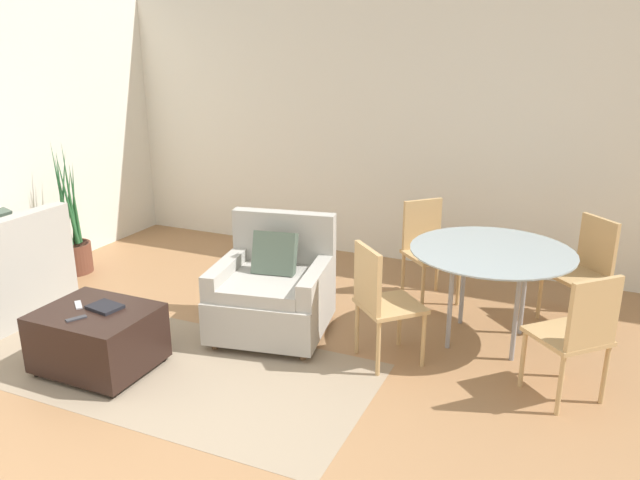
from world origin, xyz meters
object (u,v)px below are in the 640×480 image
(tv_remote_primary, at_px, (76,318))
(potted_plant, at_px, (72,241))
(book_stack, at_px, (105,307))
(dining_chair_near_left, at_px, (380,297))
(dining_table, at_px, (491,259))
(armchair, at_px, (273,291))
(tv_remote_secondary, at_px, (78,305))
(dining_chair_far_right, at_px, (585,264))
(dining_chair_far_left, at_px, (427,244))
(dining_chair_near_right, at_px, (579,330))
(ottoman, at_px, (98,337))

(tv_remote_primary, bearing_deg, potted_plant, 135.73)
(book_stack, xyz_separation_m, dining_chair_near_left, (1.76, 0.85, 0.05))
(potted_plant, xyz_separation_m, dining_table, (4.10, 0.15, 0.36))
(armchair, xyz_separation_m, tv_remote_secondary, (-1.03, -1.02, 0.11))
(tv_remote_secondary, relative_size, potted_plant, 0.10)
(book_stack, distance_m, dining_chair_far_right, 3.77)
(book_stack, height_order, potted_plant, potted_plant)
(tv_remote_primary, relative_size, tv_remote_secondary, 1.01)
(dining_chair_far_left, bearing_deg, tv_remote_primary, -127.17)
(dining_table, bearing_deg, dining_chair_near_right, -45.00)
(armchair, bearing_deg, dining_chair_far_left, 51.75)
(book_stack, xyz_separation_m, tv_remote_primary, (-0.05, -0.22, -0.01))
(tv_remote_secondary, bearing_deg, dining_table, 30.48)
(tv_remote_primary, bearing_deg, dining_chair_near_left, 30.48)
(tv_remote_primary, relative_size, dining_chair_far_left, 0.16)
(tv_remote_secondary, bearing_deg, tv_remote_primary, -49.22)
(tv_remote_primary, relative_size, dining_table, 0.11)
(dining_chair_far_left, height_order, dining_chair_far_right, same)
(potted_plant, bearing_deg, dining_chair_near_right, -6.19)
(potted_plant, xyz_separation_m, dining_chair_far_right, (4.76, 0.81, 0.19))
(ottoman, bearing_deg, dining_table, 32.53)
(dining_chair_far_right, bearing_deg, ottoman, -144.45)
(armchair, height_order, ottoman, armchair)
(armchair, relative_size, tv_remote_secondary, 7.26)
(tv_remote_secondary, height_order, potted_plant, potted_plant)
(ottoman, relative_size, potted_plant, 0.58)
(ottoman, xyz_separation_m, tv_remote_secondary, (-0.17, 0.02, 0.21))
(tv_remote_primary, distance_m, dining_table, 3.03)
(tv_remote_primary, distance_m, dining_chair_near_left, 2.10)
(dining_table, bearing_deg, potted_plant, -177.97)
(tv_remote_secondary, relative_size, dining_chair_far_left, 0.15)
(dining_chair_near_left, bearing_deg, potted_plant, 171.45)
(dining_chair_far_left, bearing_deg, dining_table, -45.00)
(ottoman, relative_size, book_stack, 3.10)
(book_stack, distance_m, dining_chair_near_right, 3.20)
(tv_remote_secondary, bearing_deg, ottoman, -7.31)
(armchair, bearing_deg, book_stack, -129.90)
(ottoman, bearing_deg, armchair, 50.43)
(tv_remote_primary, height_order, dining_table, dining_table)
(ottoman, height_order, book_stack, book_stack)
(tv_remote_primary, xyz_separation_m, dining_chair_far_right, (3.14, 2.39, 0.06))
(ottoman, xyz_separation_m, potted_plant, (-1.64, 1.42, 0.08))
(armchair, relative_size, ottoman, 1.28)
(potted_plant, bearing_deg, dining_chair_far_left, 13.21)
(potted_plant, bearing_deg, dining_chair_far_right, 9.62)
(tv_remote_secondary, bearing_deg, potted_plant, 136.31)
(book_stack, height_order, tv_remote_secondary, book_stack)
(tv_remote_secondary, bearing_deg, book_stack, 10.43)
(ottoman, distance_m, book_stack, 0.23)
(book_stack, height_order, dining_table, dining_table)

